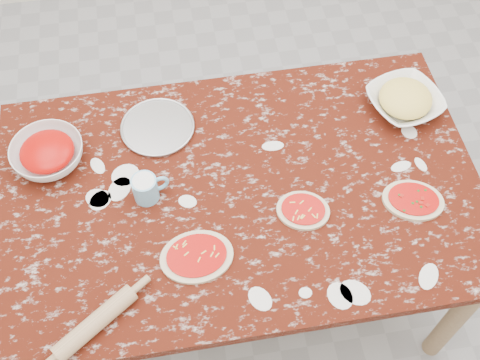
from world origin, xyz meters
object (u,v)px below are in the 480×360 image
at_px(sauce_bowl, 48,154).
at_px(rolling_pin, 95,323).
at_px(flour_mug, 146,188).
at_px(worktable, 240,201).
at_px(pizza_tray, 158,128).
at_px(cheese_bowl, 404,102).

xyz_separation_m(sauce_bowl, rolling_pin, (0.13, -0.61, -0.01)).
distance_m(sauce_bowl, flour_mug, 0.37).
distance_m(worktable, rolling_pin, 0.63).
bearing_deg(flour_mug, sauce_bowl, 147.99).
xyz_separation_m(pizza_tray, cheese_bowl, (0.88, -0.05, 0.03)).
relative_size(sauce_bowl, rolling_pin, 0.90).
xyz_separation_m(worktable, sauce_bowl, (-0.62, 0.22, 0.12)).
bearing_deg(worktable, pizza_tray, 129.73).
bearing_deg(cheese_bowl, sauce_bowl, -178.69).
xyz_separation_m(worktable, cheese_bowl, (0.64, 0.25, 0.11)).
distance_m(worktable, sauce_bowl, 0.67).
distance_m(sauce_bowl, rolling_pin, 0.63).
relative_size(pizza_tray, rolling_pin, 0.94).
relative_size(pizza_tray, cheese_bowl, 1.02).
height_order(pizza_tray, rolling_pin, rolling_pin).
distance_m(pizza_tray, flour_mug, 0.28).
bearing_deg(pizza_tray, flour_mug, -101.57).
xyz_separation_m(worktable, rolling_pin, (-0.48, -0.40, 0.11)).
distance_m(worktable, pizza_tray, 0.39).
relative_size(worktable, cheese_bowl, 6.36).
height_order(worktable, pizza_tray, pizza_tray).
relative_size(worktable, flour_mug, 13.17).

